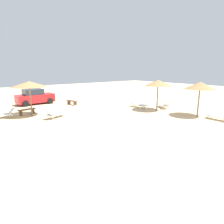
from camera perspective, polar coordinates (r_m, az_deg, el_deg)
ground_plane at (r=11.13m, az=9.91°, el=-8.66°), size 80.00×80.00×0.00m
parasol_0 at (r=17.81m, az=-22.79°, el=7.40°), size 2.94×2.94×2.94m
parasol_1 at (r=19.22m, az=13.15°, el=8.15°), size 2.59×2.59×2.92m
parasol_4 at (r=17.87m, az=24.09°, el=6.97°), size 2.51×2.51×2.90m
lounger_0 at (r=16.81m, az=-16.09°, el=-0.60°), size 2.01×1.33×0.66m
lounger_1 at (r=20.78m, az=14.69°, el=1.97°), size 1.47×1.92×0.81m
lounger_4 at (r=17.55m, az=28.53°, el=-1.07°), size 0.67×1.86×0.81m
lounger_5 at (r=18.34m, az=-28.99°, el=-0.59°), size 1.93×0.88×0.77m
lounger_6 at (r=20.79m, az=7.45°, el=2.25°), size 0.73×1.92×0.72m
bench_0 at (r=18.89m, az=-23.35°, el=0.38°), size 1.55×0.66×0.49m
bench_1 at (r=22.41m, az=-11.49°, el=2.93°), size 0.65×1.55×0.49m
parked_car at (r=23.95m, az=-21.39°, el=4.07°), size 4.03×2.03×1.72m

